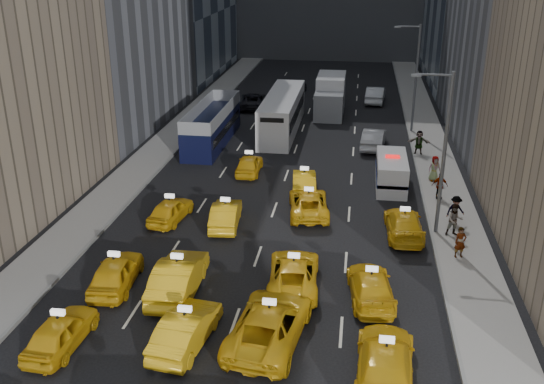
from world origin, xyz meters
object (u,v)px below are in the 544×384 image
(double_decker, at_px, (212,124))
(box_truck, at_px, (330,95))
(city_bus, at_px, (282,113))
(nypd_van, at_px, (391,172))
(pedestrian_0, at_px, (460,242))

(double_decker, xyz_separation_m, box_truck, (8.85, 10.85, 0.17))
(double_decker, relative_size, box_truck, 1.40)
(city_bus, distance_m, box_truck, 7.64)
(nypd_van, xyz_separation_m, pedestrian_0, (3.06, -9.81, -0.00))
(double_decker, height_order, box_truck, box_truck)
(double_decker, distance_m, box_truck, 14.00)
(nypd_van, bearing_deg, pedestrian_0, -70.70)
(city_bus, relative_size, pedestrian_0, 7.67)
(pedestrian_0, bearing_deg, double_decker, 119.11)
(pedestrian_0, bearing_deg, nypd_van, 92.33)
(double_decker, height_order, city_bus, city_bus)
(pedestrian_0, bearing_deg, city_bus, 103.64)
(city_bus, relative_size, box_truck, 1.62)
(nypd_van, relative_size, pedestrian_0, 3.10)
(nypd_van, distance_m, city_bus, 14.78)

